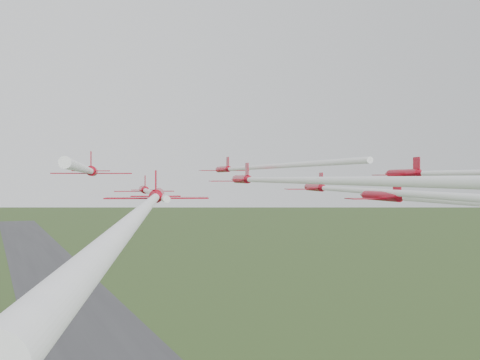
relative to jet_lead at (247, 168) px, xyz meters
name	(u,v)px	position (x,y,z in m)	size (l,w,h in m)	color
runway	(60,288)	(-6.65, 194.45, -50.40)	(38.00, 900.00, 0.04)	#37373A
jet_lead	(247,168)	(0.00, 0.00, 0.00)	(13.55, 63.14, 2.59)	#AC081C
jet_row2_left	(147,191)	(-15.71, -1.91, -3.31)	(12.87, 47.76, 2.70)	#AC081C
jet_row2_right	(351,190)	(5.42, -19.65, -2.98)	(22.60, 67.59, 2.81)	#AC081C
jet_row3_left	(89,170)	(-26.14, -19.07, -0.74)	(13.17, 50.06, 2.82)	#AC081C
jet_row3_mid	(272,180)	(-8.77, -26.79, -1.71)	(16.99, 63.03, 2.58)	#AC081C
jet_row3_right	(478,172)	(13.09, -32.63, -0.91)	(16.98, 64.87, 2.65)	#AC081C
jet_row4_left	(152,201)	(-24.66, -39.34, -3.19)	(20.17, 57.57, 2.93)	#AC081C
jet_row4_right	(480,203)	(-0.94, -47.23, -3.44)	(14.08, 61.06, 2.40)	#AC081C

